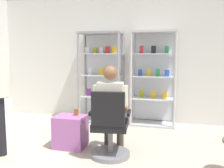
% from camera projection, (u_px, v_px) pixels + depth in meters
% --- Properties ---
extents(back_wall, '(6.00, 0.10, 2.70)m').
position_uv_depth(back_wall, '(129.00, 58.00, 5.33)').
color(back_wall, silver).
rests_on(back_wall, ground).
extents(display_cabinet_left, '(0.90, 0.45, 1.90)m').
position_uv_depth(display_cabinet_left, '(102.00, 76.00, 5.28)').
color(display_cabinet_left, gray).
rests_on(display_cabinet_left, ground).
extents(display_cabinet_right, '(0.90, 0.45, 1.90)m').
position_uv_depth(display_cabinet_right, '(154.00, 78.00, 5.01)').
color(display_cabinet_right, '#B7B7BC').
rests_on(display_cabinet_right, ground).
extents(office_chair, '(0.59, 0.56, 0.96)m').
position_uv_depth(office_chair, '(110.00, 130.00, 3.42)').
color(office_chair, slate).
rests_on(office_chair, ground).
extents(seated_shopkeeper, '(0.52, 0.59, 1.29)m').
position_uv_depth(seated_shopkeeper, '(111.00, 105.00, 3.54)').
color(seated_shopkeeper, '#3F382D').
rests_on(seated_shopkeeper, ground).
extents(storage_crate, '(0.47, 0.37, 0.50)m').
position_uv_depth(storage_crate, '(71.00, 132.00, 3.83)').
color(storage_crate, '#9E599E').
rests_on(storage_crate, ground).
extents(tea_glass, '(0.06, 0.06, 0.11)m').
position_uv_depth(tea_glass, '(76.00, 112.00, 3.84)').
color(tea_glass, brown).
rests_on(tea_glass, storage_crate).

